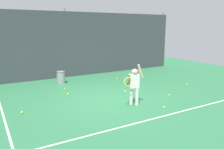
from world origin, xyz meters
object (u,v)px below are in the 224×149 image
object	(u,v)px
tennis_ball_3	(22,112)
tennis_ball_5	(125,91)
tennis_ball_1	(64,89)
tennis_ball_8	(164,107)
tennis_player	(134,84)
ball_hopper	(61,77)
tennis_ball_0	(187,84)
tennis_ball_6	(169,95)
tennis_ball_7	(68,94)
tennis_ball_4	(117,79)

from	to	relation	value
tennis_ball_3	tennis_ball_5	xyz separation A→B (m)	(3.90, 0.33, 0.00)
tennis_ball_1	tennis_ball_8	size ratio (longest dim) A/B	1.00
tennis_ball_3	tennis_ball_5	distance (m)	3.91
tennis_player	tennis_ball_8	xyz separation A→B (m)	(0.66, -0.73, -0.69)
ball_hopper	tennis_ball_1	xyz separation A→B (m)	(-0.21, -1.08, -0.26)
tennis_ball_0	tennis_player	bearing A→B (deg)	-165.14
ball_hopper	tennis_ball_6	distance (m)	4.84
tennis_player	tennis_ball_0	distance (m)	3.75
tennis_ball_0	tennis_ball_7	bearing A→B (deg)	166.42
tennis_ball_1	tennis_ball_3	xyz separation A→B (m)	(-1.94, -1.87, 0.00)
ball_hopper	tennis_ball_3	world-z (taller)	ball_hopper
tennis_ball_0	tennis_ball_6	world-z (taller)	same
tennis_player	ball_hopper	distance (m)	4.21
ball_hopper	tennis_ball_1	distance (m)	1.13
tennis_ball_7	ball_hopper	bearing A→B (deg)	79.78
tennis_ball_7	tennis_ball_3	bearing A→B (deg)	-149.06
tennis_ball_1	tennis_ball_4	size ratio (longest dim) A/B	1.00
tennis_ball_1	tennis_ball_7	world-z (taller)	same
tennis_ball_4	tennis_ball_8	size ratio (longest dim) A/B	1.00
tennis_ball_0	tennis_ball_5	size ratio (longest dim) A/B	1.00
tennis_player	ball_hopper	xyz separation A→B (m)	(-1.15, 4.03, -0.44)
tennis_ball_3	tennis_ball_8	xyz separation A→B (m)	(3.96, -1.80, 0.00)
tennis_player	tennis_ball_1	world-z (taller)	tennis_player
tennis_player	tennis_ball_1	distance (m)	3.32
tennis_ball_3	tennis_ball_4	distance (m)	5.30
tennis_ball_8	tennis_player	bearing A→B (deg)	132.12
tennis_ball_1	tennis_ball_8	distance (m)	4.19
tennis_player	tennis_ball_3	xyz separation A→B (m)	(-3.30, 1.07, -0.69)
tennis_ball_0	tennis_ball_4	xyz separation A→B (m)	(-2.10, 2.48, 0.00)
tennis_ball_0	tennis_ball_1	world-z (taller)	same
tennis_ball_3	tennis_ball_7	world-z (taller)	same
tennis_player	tennis_ball_8	distance (m)	1.20
tennis_ball_0	tennis_ball_8	bearing A→B (deg)	-150.09
tennis_player	ball_hopper	size ratio (longest dim) A/B	2.40
tennis_player	tennis_ball_6	size ratio (longest dim) A/B	20.46
tennis_ball_5	tennis_ball_7	bearing A→B (deg)	159.89
tennis_ball_3	tennis_ball_6	bearing A→B (deg)	-10.61
tennis_ball_7	tennis_ball_5	bearing A→B (deg)	-20.11
tennis_ball_5	tennis_ball_7	size ratio (longest dim) A/B	1.00
tennis_ball_4	tennis_ball_6	distance (m)	3.30
tennis_ball_4	tennis_ball_7	world-z (taller)	same
tennis_ball_3	tennis_ball_4	xyz separation A→B (m)	(4.76, 2.35, 0.00)
tennis_ball_3	tennis_ball_6	xyz separation A→B (m)	(5.01, -0.94, 0.00)
tennis_ball_4	tennis_ball_7	xyz separation A→B (m)	(-2.94, -1.26, 0.00)
ball_hopper	tennis_ball_4	world-z (taller)	ball_hopper
ball_hopper	tennis_ball_0	bearing A→B (deg)	-33.26
tennis_ball_5	tennis_ball_8	bearing A→B (deg)	-88.41
tennis_ball_5	tennis_ball_8	size ratio (longest dim) A/B	1.00
tennis_ball_5	tennis_ball_7	distance (m)	2.22
tennis_player	ball_hopper	bearing A→B (deg)	129.06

